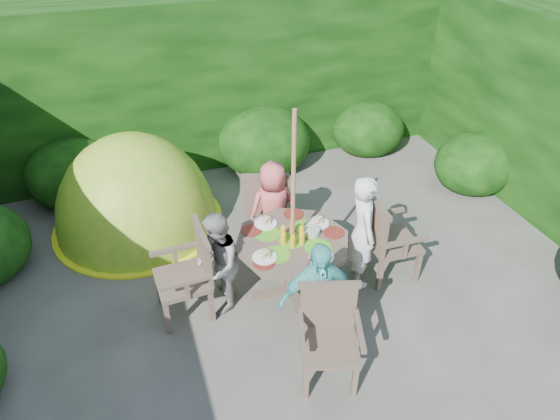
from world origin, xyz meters
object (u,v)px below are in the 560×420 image
object	(u,v)px
child_front	(317,299)
dome_tent	(140,224)
garden_chair_back	(266,201)
garden_chair_left	(190,272)
child_right	(363,231)
garden_chair_right	(386,238)
patio_table	(293,249)
child_left	(218,264)
child_back	(273,208)
parasol_pole	(293,211)
garden_chair_front	(329,333)

from	to	relation	value
child_front	dome_tent	world-z (taller)	child_front
garden_chair_back	child_front	xyz separation A→B (m)	(-0.10, -1.90, 0.13)
garden_chair_left	child_right	distance (m)	1.90
garden_chair_right	child_right	xyz separation A→B (m)	(-0.29, 0.02, 0.14)
dome_tent	garden_chair_right	bearing A→B (deg)	-16.98
patio_table	child_right	xyz separation A→B (m)	(0.79, -0.05, 0.07)
garden_chair_back	child_left	world-z (taller)	child_left
garden_chair_back	child_back	bearing A→B (deg)	107.38
patio_table	garden_chair_right	distance (m)	1.09
patio_table	child_left	distance (m)	0.80
parasol_pole	child_right	size ratio (longest dim) A/B	1.61
child_left	parasol_pole	bearing A→B (deg)	101.58
garden_chair_back	child_left	size ratio (longest dim) A/B	0.81
garden_chair_back	child_right	distance (m)	1.38
garden_chair_back	garden_chair_front	distance (m)	2.20
garden_chair_front	child_left	size ratio (longest dim) A/B	0.79
parasol_pole	garden_chair_right	distance (m)	1.23
garden_chair_front	child_front	world-z (taller)	child_front
garden_chair_right	child_back	xyz separation A→B (m)	(-1.04, 0.87, 0.06)
patio_table	garden_chair_right	xyz separation A→B (m)	(1.08, -0.07, -0.07)
parasol_pole	child_front	distance (m)	0.92
child_left	patio_table	bearing A→B (deg)	101.65
parasol_pole	child_back	world-z (taller)	parasol_pole
child_front	garden_chair_right	bearing A→B (deg)	34.74
parasol_pole	garden_chair_back	bearing A→B (deg)	87.47
child_right	dome_tent	bearing A→B (deg)	61.57
dome_tent	parasol_pole	bearing A→B (deg)	-31.40
garden_chair_left	garden_chair_back	bearing A→B (deg)	128.79
patio_table	child_right	bearing A→B (deg)	-3.64
parasol_pole	garden_chair_back	distance (m)	1.25
garden_chair_right	garden_chair_front	distance (m)	1.53
child_left	dome_tent	size ratio (longest dim) A/B	0.44
garden_chair_left	child_front	size ratio (longest dim) A/B	0.77
patio_table	dome_tent	bearing A→B (deg)	129.07
patio_table	child_front	bearing A→B (deg)	-93.87
child_front	parasol_pole	bearing A→B (deg)	88.56
garden_chair_right	child_back	world-z (taller)	child_back
child_back	parasol_pole	bearing A→B (deg)	85.05
garden_chair_left	garden_chair_back	world-z (taller)	garden_chair_left
parasol_pole	child_left	xyz separation A→B (m)	(-0.80, 0.05, -0.51)
garden_chair_left	dome_tent	xyz separation A→B (m)	(-0.41, 1.77, -0.53)
patio_table	garden_chair_left	xyz separation A→B (m)	(-1.09, 0.08, -0.09)
parasol_pole	child_front	bearing A→B (deg)	-93.57
garden_chair_left	child_left	distance (m)	0.30
child_back	dome_tent	bearing A→B (deg)	-35.59
garden_chair_right	garden_chair_front	bearing A→B (deg)	134.12
patio_table	child_back	distance (m)	0.80
dome_tent	child_back	bearing A→B (deg)	-14.58
parasol_pole	child_left	distance (m)	0.95
parasol_pole	child_right	world-z (taller)	parasol_pole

